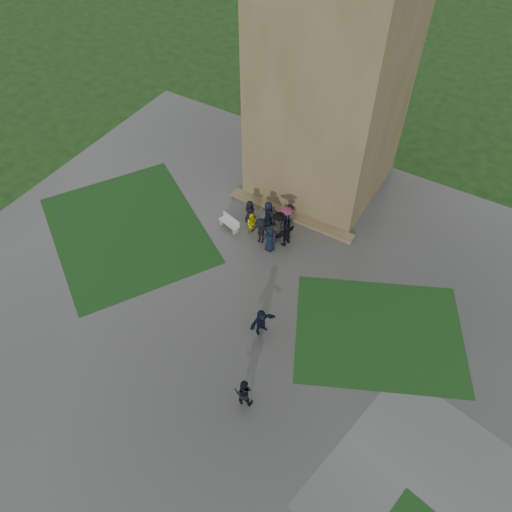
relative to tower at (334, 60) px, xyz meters
The scene contains 10 objects.
ground 17.49m from the tower, 90.00° to the right, with size 120.00×120.00×0.00m, color black.
plaza 15.81m from the tower, 90.00° to the right, with size 34.00×34.00×0.02m, color #393937.
lawn_inset_left 16.55m from the tower, 127.69° to the right, with size 11.00×9.00×0.01m, color black.
lawn_inset_right 15.90m from the tower, 49.64° to the right, with size 9.00×7.00×0.01m, color black.
tower is the anchor object (origin of this frame).
tower_plinth 9.90m from the tower, 90.00° to the right, with size 9.00×0.80×0.22m, color brown.
bench 11.64m from the tower, 111.17° to the right, with size 1.62×0.87×0.90m.
visitor_cluster 10.30m from the tower, 90.73° to the right, with size 3.97×3.53×2.55m.
pedestrian_mid 15.75m from the tower, 77.54° to the right, with size 1.60×0.57×1.72m, color black.
pedestrian_near 19.42m from the tower, 76.01° to the right, with size 0.90×0.52×1.86m, color black.
Camera 1 is at (10.44, -11.26, 23.09)m, focal length 35.00 mm.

